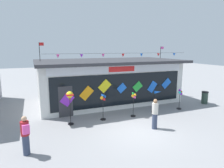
# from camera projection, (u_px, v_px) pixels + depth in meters

# --- Properties ---
(ground_plane) EXTENTS (80.00, 80.00, 0.00)m
(ground_plane) POSITION_uv_depth(u_px,v_px,m) (138.00, 131.00, 10.45)
(ground_plane) COLOR gray
(kite_shop_building) EXTENTS (11.33, 6.29, 4.79)m
(kite_shop_building) POSITION_uv_depth(u_px,v_px,m) (108.00, 80.00, 16.32)
(kite_shop_building) COLOR silver
(kite_shop_building) RESTS_ON ground_plane
(wind_spinner_far_left) EXTENTS (0.39, 0.39, 1.98)m
(wind_spinner_far_left) POSITION_uv_depth(u_px,v_px,m) (70.00, 98.00, 11.09)
(wind_spinner_far_left) COLOR black
(wind_spinner_far_left) RESTS_ON ground_plane
(wind_spinner_left) EXTENTS (0.45, 0.34, 1.67)m
(wind_spinner_left) POSITION_uv_depth(u_px,v_px,m) (103.00, 102.00, 11.90)
(wind_spinner_left) COLOR black
(wind_spinner_left) RESTS_ON ground_plane
(wind_spinner_center_left) EXTENTS (0.43, 0.33, 1.63)m
(wind_spinner_center_left) POSITION_uv_depth(u_px,v_px,m) (134.00, 100.00, 12.50)
(wind_spinner_center_left) COLOR black
(wind_spinner_center_left) RESTS_ON ground_plane
(wind_spinner_center_right) EXTENTS (0.72, 0.39, 1.52)m
(wind_spinner_center_right) POSITION_uv_depth(u_px,v_px,m) (157.00, 98.00, 13.44)
(wind_spinner_center_right) COLOR black
(wind_spinner_center_right) RESTS_ON ground_plane
(wind_spinner_right) EXTENTS (0.45, 0.34, 1.50)m
(wind_spinner_right) POSITION_uv_depth(u_px,v_px,m) (180.00, 95.00, 14.07)
(wind_spinner_right) COLOR black
(wind_spinner_right) RESTS_ON ground_plane
(person_near_camera) EXTENTS (0.37, 0.47, 1.68)m
(person_near_camera) POSITION_uv_depth(u_px,v_px,m) (25.00, 135.00, 7.98)
(person_near_camera) COLOR #333D56
(person_near_camera) RESTS_ON ground_plane
(person_mid_plaza) EXTENTS (0.34, 0.34, 1.68)m
(person_mid_plaza) POSITION_uv_depth(u_px,v_px,m) (155.00, 114.00, 10.63)
(person_mid_plaza) COLOR #333D56
(person_mid_plaza) RESTS_ON ground_plane
(trash_bin) EXTENTS (0.52, 0.52, 0.99)m
(trash_bin) POSITION_uv_depth(u_px,v_px,m) (205.00, 97.00, 15.62)
(trash_bin) COLOR #2D4238
(trash_bin) RESTS_ON ground_plane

